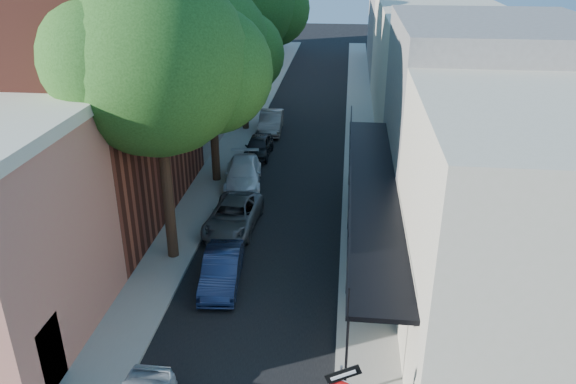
% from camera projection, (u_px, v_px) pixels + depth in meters
% --- Properties ---
extents(road_surface, '(6.00, 64.00, 0.01)m').
position_uv_depth(road_surface, '(305.00, 119.00, 40.82)').
color(road_surface, black).
rests_on(road_surface, ground).
extents(sidewalk_left, '(2.00, 64.00, 0.12)m').
position_uv_depth(sidewalk_left, '(250.00, 116.00, 41.19)').
color(sidewalk_left, gray).
rests_on(sidewalk_left, ground).
extents(sidewalk_right, '(2.00, 64.00, 0.12)m').
position_uv_depth(sidewalk_right, '(360.00, 120.00, 40.41)').
color(sidewalk_right, gray).
rests_on(sidewalk_right, ground).
extents(buildings_left, '(10.10, 59.10, 12.00)m').
position_uv_depth(buildings_left, '(169.00, 50.00, 38.57)').
color(buildings_left, tan).
rests_on(buildings_left, ground).
extents(buildings_right, '(9.80, 55.00, 10.00)m').
position_uv_depth(buildings_right, '(438.00, 62.00, 37.66)').
color(buildings_right, beige).
rests_on(buildings_right, ground).
extents(oak_near, '(7.48, 6.80, 11.42)m').
position_uv_depth(oak_near, '(169.00, 64.00, 20.02)').
color(oak_near, '#301F13').
rests_on(oak_near, ground).
extents(oak_mid, '(6.60, 6.00, 10.20)m').
position_uv_depth(oak_mid, '(218.00, 48.00, 27.58)').
color(oak_mid, '#301F13').
rests_on(oak_mid, ground).
extents(oak_far, '(7.70, 7.00, 11.90)m').
position_uv_depth(oak_far, '(250.00, 3.00, 35.27)').
color(oak_far, '#301F13').
rests_on(oak_far, ground).
extents(parked_car_b, '(1.66, 3.92, 1.26)m').
position_uv_depth(parked_car_b, '(222.00, 270.00, 21.07)').
color(parked_car_b, '#142040').
rests_on(parked_car_b, ground).
extents(parked_car_c, '(2.29, 4.60, 1.25)m').
position_uv_depth(parked_car_c, '(233.00, 216.00, 25.16)').
color(parked_car_c, '#54575B').
rests_on(parked_car_c, ground).
extents(parked_car_d, '(2.41, 4.75, 1.32)m').
position_uv_depth(parked_car_d, '(243.00, 174.00, 29.56)').
color(parked_car_d, white).
rests_on(parked_car_d, ground).
extents(parked_car_e, '(1.52, 3.66, 1.24)m').
position_uv_depth(parked_car_e, '(258.00, 146.00, 33.55)').
color(parked_car_e, black).
rests_on(parked_car_e, ground).
extents(parked_car_f, '(1.66, 4.26, 1.38)m').
position_uv_depth(parked_car_f, '(271.00, 122.00, 37.81)').
color(parked_car_f, gray).
rests_on(parked_car_f, ground).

